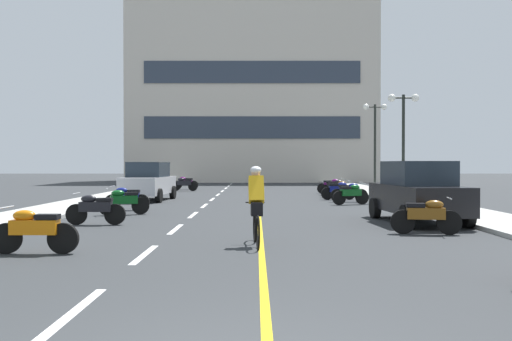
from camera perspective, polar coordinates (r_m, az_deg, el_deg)
The scene contains 35 objects.
ground_plane at distance 25.42m, azimuth -0.40°, elevation -3.21°, with size 140.00×140.00×0.00m, color #2D3033.
curb_left at distance 29.34m, azimuth -14.59°, elevation -2.59°, with size 2.40×72.00×0.12m, color #A8A8A3.
curb_right at distance 29.27m, azimuth 13.88°, elevation -2.60°, with size 2.40×72.00×0.12m, color #A8A8A3.
lane_dash_0 at distance 6.93m, azimuth -18.63°, elevation -13.86°, with size 0.14×2.20×0.01m, color silver.
lane_dash_1 at distance 10.72m, azimuth -11.74°, elevation -8.64°, with size 0.14×2.20×0.01m, color silver.
lane_dash_2 at distance 14.62m, azimuth -8.55°, elevation -6.12°, with size 0.14×2.20×0.01m, color silver.
lane_dash_3 at distance 18.57m, azimuth -6.73°, elevation -4.66°, with size 0.14×2.20×0.01m, color silver.
lane_dash_4 at distance 22.53m, azimuth -5.55°, elevation -3.71°, with size 0.14×2.20×0.01m, color silver.
lane_dash_5 at distance 26.50m, azimuth -4.73°, elevation -3.05°, with size 0.14×2.20×0.01m, color silver.
lane_dash_6 at distance 30.49m, azimuth -4.12°, elevation -2.55°, with size 0.14×2.20×0.01m, color silver.
lane_dash_7 at distance 34.47m, azimuth -3.65°, elevation -2.17°, with size 0.14×2.20×0.01m, color silver.
lane_dash_8 at distance 38.46m, azimuth -3.28°, elevation -1.87°, with size 0.14×2.20×0.01m, color silver.
lane_dash_9 at distance 42.45m, azimuth -2.98°, elevation -1.63°, with size 0.14×2.20×0.01m, color silver.
lane_dash_10 at distance 46.44m, azimuth -2.73°, elevation -1.43°, with size 0.14×2.20×0.01m, color silver.
lane_dash_11 at distance 50.44m, azimuth -2.52°, elevation -1.26°, with size 0.14×2.20×0.01m, color silver.
centre_line_yellow at distance 28.41m, azimuth 0.13°, elevation -2.79°, with size 0.12×66.00×0.01m, color gold.
office_building at distance 54.50m, azimuth -0.46°, elevation 7.75°, with size 23.47×9.57×16.83m.
street_lamp_mid at distance 26.24m, azimuth 15.18°, elevation 5.00°, with size 1.46×0.36×4.88m.
street_lamp_far at distance 33.76m, azimuth 12.34°, elevation 4.46°, with size 1.46×0.36×5.26m.
parked_car_near at distance 16.66m, azimuth 16.56°, elevation -2.16°, with size 2.19×4.32×1.82m.
parked_car_mid at distance 26.04m, azimuth -11.35°, elevation -1.12°, with size 2.15×4.31×1.82m.
motorcycle_1 at distance 11.34m, azimuth -22.43°, elevation -5.77°, with size 1.70×0.60×0.92m.
motorcycle_2 at distance 13.99m, azimuth 17.42°, elevation -4.53°, with size 1.69×0.60×0.92m.
motorcycle_3 at distance 16.08m, azimuth -16.67°, elevation -3.84°, with size 1.70×0.60×0.92m.
motorcycle_4 at distance 18.96m, azimuth -13.87°, elevation -3.15°, with size 1.64×0.78×0.92m.
motorcycle_5 at distance 20.82m, azimuth -13.56°, elevation -2.80°, with size 1.70×0.60×0.92m.
motorcycle_6 at distance 23.33m, azimuth 9.89°, elevation -2.41°, with size 1.64×0.79×0.92m.
motorcycle_7 at distance 24.98m, azimuth 9.72°, elevation -2.21°, with size 1.70×0.60×0.92m.
motorcycle_8 at distance 26.48m, azimuth 8.61°, elevation -2.04°, with size 1.70×0.60×0.92m.
motorcycle_9 at distance 27.98m, azimuth 8.58°, elevation -1.89°, with size 1.70×0.60×0.92m.
motorcycle_10 at distance 29.90m, azimuth 8.26°, elevation -1.72°, with size 1.70×0.60×0.92m.
motorcycle_11 at distance 31.61m, azimuth 7.92°, elevation -1.59°, with size 1.68×0.65×0.92m.
motorcycle_12 at distance 34.77m, azimuth -7.68°, elevation -1.38°, with size 1.70×0.60×0.92m.
motorcycle_13 at distance 36.81m, azimuth -7.54°, elevation -1.26°, with size 1.70×0.60×0.92m.
cyclist_rider at distance 11.53m, azimuth -0.06°, elevation -3.54°, with size 0.42×1.77×1.71m.
Camera 1 is at (0.14, -4.36, 1.74)m, focal length 37.97 mm.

